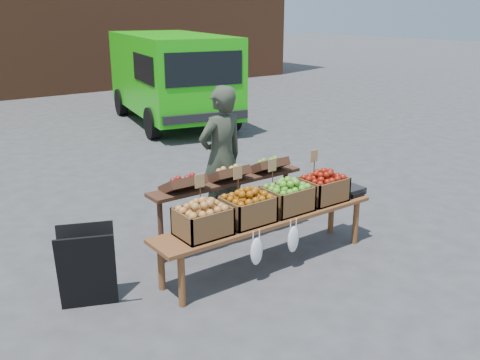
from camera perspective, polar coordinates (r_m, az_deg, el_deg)
ground at (r=5.94m, az=-1.03°, el=-9.26°), size 80.00×80.00×0.00m
delivery_van at (r=13.20m, az=-7.30°, el=10.60°), size 3.07×5.05×2.11m
vendor at (r=6.72m, az=-2.01°, el=2.37°), size 0.69×0.48×1.82m
chalkboard_sign at (r=5.25m, az=-15.99°, el=-9.00°), size 0.60×0.47×0.80m
back_table at (r=6.32m, az=-1.31°, el=-2.38°), size 2.10×0.44×1.04m
display_bench at (r=5.89m, az=2.91°, el=-6.45°), size 2.70×0.56×0.57m
crate_golden_apples at (r=5.27m, az=-3.99°, el=-4.44°), size 0.50×0.40×0.28m
crate_russet_pears at (r=5.56m, az=0.79°, el=-3.17°), size 0.50×0.40×0.28m
crate_red_apples at (r=5.89m, az=5.05°, el=-2.01°), size 0.50×0.40×0.28m
crate_green_apples at (r=6.25m, az=8.84°, el=-0.97°), size 0.50×0.40×0.28m
weighing_scale at (r=6.58m, az=11.42°, el=-1.07°), size 0.34×0.30×0.08m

